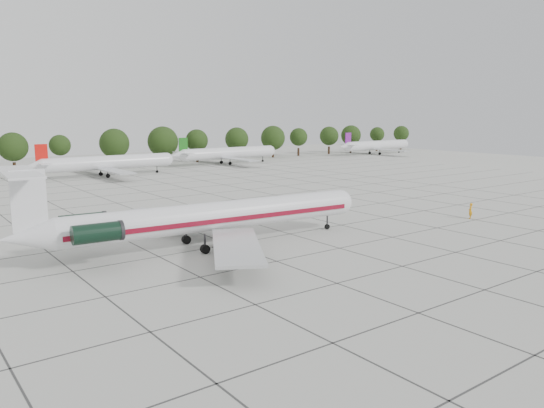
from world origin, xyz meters
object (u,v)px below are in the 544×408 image
object	(u,v)px
bg_airliner_c	(107,163)
bg_airliner_e	(377,145)
ground_crew	(470,211)
bg_airliner_d	(228,153)
main_airliner	(200,218)

from	to	relation	value
bg_airliner_c	bg_airliner_e	world-z (taller)	same
ground_crew	bg_airliner_d	bearing A→B (deg)	-127.76
bg_airliner_c	bg_airliner_d	distance (m)	36.60
ground_crew	bg_airliner_e	distance (m)	109.13
main_airliner	bg_airliner_e	distance (m)	130.79
main_airliner	ground_crew	world-z (taller)	main_airliner
main_airliner	bg_airliner_c	bearing A→B (deg)	82.38
bg_airliner_d	main_airliner	bearing A→B (deg)	-123.95
bg_airliner_d	ground_crew	bearing A→B (deg)	-100.08
ground_crew	bg_airliner_d	distance (m)	83.13
main_airliner	bg_airliner_d	xyz separation A→B (m)	(49.98, 74.23, -0.21)
main_airliner	ground_crew	bearing A→B (deg)	-7.50
bg_airliner_c	main_airliner	bearing A→B (deg)	-102.22
bg_airliner_c	bg_airliner_d	world-z (taller)	same
main_airliner	bg_airliner_c	size ratio (longest dim) A/B	1.33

